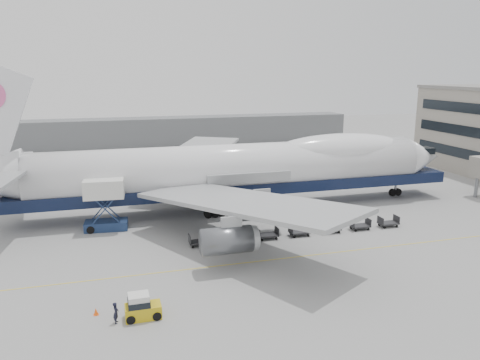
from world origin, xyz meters
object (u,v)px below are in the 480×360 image
object	(u,v)px
airliner	(239,168)
catering_truck	(105,201)
baggage_tug	(141,307)
ground_worker	(116,313)

from	to	relation	value
airliner	catering_truck	size ratio (longest dim) A/B	11.01
airliner	catering_truck	world-z (taller)	airliner
baggage_tug	ground_worker	bearing A→B (deg)	-174.29
catering_truck	ground_worker	xyz separation A→B (m)	(0.58, -22.06, -2.61)
airliner	ground_worker	bearing A→B (deg)	-122.98
baggage_tug	ground_worker	xyz separation A→B (m)	(-1.88, -0.20, -0.05)
airliner	baggage_tug	size ratio (longest dim) A/B	24.77
airliner	baggage_tug	bearing A→B (deg)	-120.16
ground_worker	catering_truck	bearing A→B (deg)	11.17
catering_truck	baggage_tug	size ratio (longest dim) A/B	2.25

